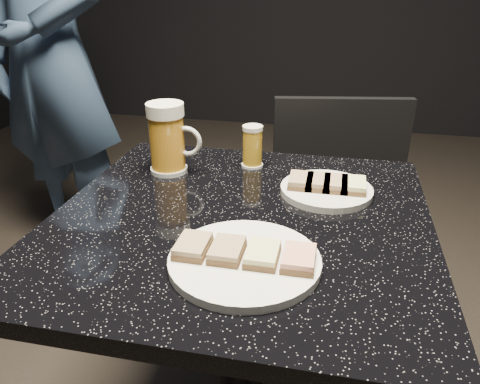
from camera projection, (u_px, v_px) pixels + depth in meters
name	position (u px, v px, depth m)	size (l,w,h in m)	color
plate_large	(245.00, 261.00, 0.73)	(0.24, 0.24, 0.01)	white
plate_small	(326.00, 190.00, 0.96)	(0.19, 0.19, 0.01)	silver
patron	(51.00, 57.00, 1.81)	(0.63, 0.41, 1.73)	#20314E
table	(240.00, 318.00, 0.98)	(0.70, 0.70, 0.75)	black
beer_mug	(168.00, 138.00, 1.04)	(0.12, 0.08, 0.16)	silver
beer_tumbler	(252.00, 147.00, 1.08)	(0.05, 0.05, 0.10)	silver
chair	(339.00, 235.00, 1.31)	(0.43, 0.43, 0.86)	black
canapes_on_plate_large	(245.00, 252.00, 0.72)	(0.22, 0.07, 0.02)	#4C3521
canapes_on_plate_small	(327.00, 183.00, 0.95)	(0.16, 0.07, 0.02)	#4C3521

